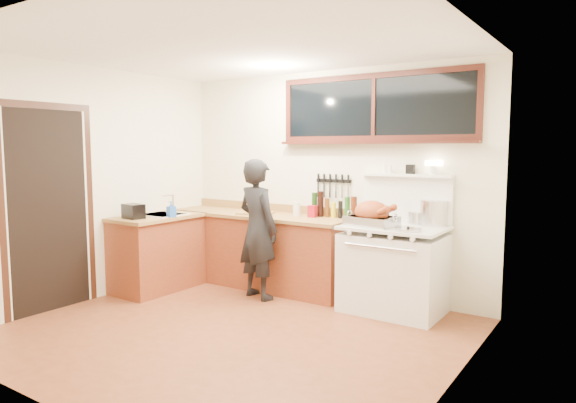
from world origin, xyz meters
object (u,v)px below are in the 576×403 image
Objects in this scene: vintage_stove at (394,267)px; cutting_board at (256,209)px; roast_turkey at (372,216)px; man at (258,229)px.

vintage_stove is 1.87m from cutting_board.
vintage_stove reaches higher than roast_turkey.
cutting_board is at bearing -179.99° from vintage_stove.
cutting_board is at bearing 176.50° from roast_turkey.
cutting_board is (-0.33, 0.39, 0.16)m from man.
cutting_board is at bearing 129.68° from man.
man is at bearing -165.04° from vintage_stove.
roast_turkey is at bearing 13.17° from man.
man is at bearing -50.32° from cutting_board.
roast_turkey is (1.27, 0.30, 0.21)m from man.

